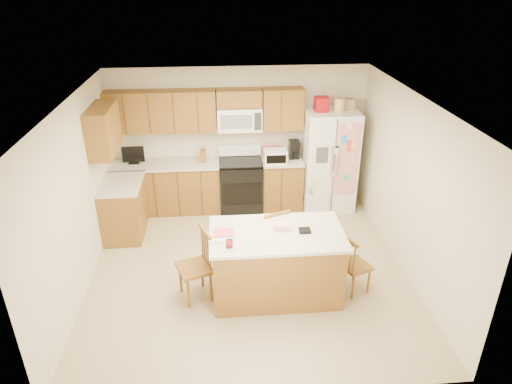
{
  "coord_description": "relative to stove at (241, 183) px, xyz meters",
  "views": [
    {
      "loc": [
        -0.36,
        -5.52,
        3.97
      ],
      "look_at": [
        0.14,
        0.35,
        1.07
      ],
      "focal_mm": 32.0,
      "sensor_mm": 36.0,
      "label": 1
    }
  ],
  "objects": [
    {
      "name": "windsor_chair_back",
      "position": [
        0.33,
        -1.93,
        -0.01
      ],
      "size": [
        0.54,
        0.53,
        0.98
      ],
      "color": "brown",
      "rests_on": "ground"
    },
    {
      "name": "windsor_chair_left",
      "position": [
        -0.72,
        -2.51,
        -0.0
      ],
      "size": [
        0.53,
        0.54,
        0.99
      ],
      "color": "brown",
      "rests_on": "ground"
    },
    {
      "name": "stove",
      "position": [
        0.0,
        0.0,
        0.0
      ],
      "size": [
        0.76,
        0.65,
        1.13
      ],
      "color": "black",
      "rests_on": "ground"
    },
    {
      "name": "cabinetry",
      "position": [
        -0.98,
        -0.15,
        0.44
      ],
      "size": [
        3.36,
        1.56,
        2.15
      ],
      "color": "brown",
      "rests_on": "ground"
    },
    {
      "name": "windsor_chair_right",
      "position": [
        1.37,
        -2.56,
        -0.07
      ],
      "size": [
        0.47,
        0.48,
        0.86
      ],
      "color": "brown",
      "rests_on": "ground"
    },
    {
      "name": "room_shell",
      "position": [
        0.0,
        -1.94,
        0.97
      ],
      "size": [
        4.6,
        4.6,
        2.52
      ],
      "color": "beige",
      "rests_on": "ground"
    },
    {
      "name": "refrigerator",
      "position": [
        1.57,
        -0.06,
        0.45
      ],
      "size": [
        0.9,
        0.79,
        2.04
      ],
      "color": "white",
      "rests_on": "ground"
    },
    {
      "name": "ground",
      "position": [
        0.0,
        -1.94,
        -0.47
      ],
      "size": [
        4.5,
        4.5,
        0.0
      ],
      "primitive_type": "plane",
      "color": "tan",
      "rests_on": "ground"
    },
    {
      "name": "island",
      "position": [
        0.33,
        -2.52,
        0.0
      ],
      "size": [
        1.73,
        1.0,
        1.03
      ],
      "color": "brown",
      "rests_on": "ground"
    }
  ]
}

